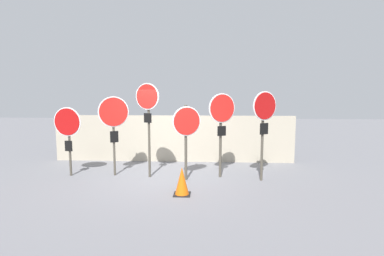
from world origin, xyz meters
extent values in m
plane|color=slate|center=(0.00, 0.00, 0.00)|extent=(40.00, 40.00, 0.00)
cube|color=#A89E89|center=(0.00, 2.06, 0.81)|extent=(8.39, 0.12, 1.62)
cylinder|color=#474238|center=(-2.78, 0.07, 0.95)|extent=(0.07, 0.07, 1.90)
cylinder|color=white|center=(-2.79, 0.01, 1.59)|extent=(0.83, 0.12, 0.83)
cylinder|color=#AD0F0F|center=(-2.79, -0.01, 1.59)|extent=(0.77, 0.11, 0.77)
cube|color=black|center=(-2.79, 0.01, 0.89)|extent=(0.22, 0.05, 0.30)
cylinder|color=#474238|center=(-1.51, 0.18, 1.13)|extent=(0.06, 0.06, 2.26)
cylinder|color=white|center=(-1.49, 0.13, 1.87)|extent=(0.76, 0.48, 0.88)
cylinder|color=red|center=(-1.48, 0.12, 1.87)|extent=(0.71, 0.45, 0.82)
cube|color=black|center=(-1.49, 0.13, 1.15)|extent=(0.21, 0.14, 0.33)
cylinder|color=#474238|center=(-0.46, 0.06, 1.27)|extent=(0.07, 0.07, 2.55)
cylinder|color=white|center=(-0.48, 0.00, 2.31)|extent=(0.70, 0.29, 0.74)
cylinder|color=red|center=(-0.48, -0.02, 2.31)|extent=(0.64, 0.26, 0.68)
cube|color=black|center=(-0.48, 0.00, 1.71)|extent=(0.23, 0.11, 0.27)
cylinder|color=#474238|center=(0.61, -0.19, 1.04)|extent=(0.08, 0.08, 2.08)
cylinder|color=white|center=(0.63, -0.25, 1.64)|extent=(0.74, 0.36, 0.80)
cylinder|color=red|center=(0.64, -0.26, 1.64)|extent=(0.68, 0.33, 0.74)
cylinder|color=#474238|center=(1.57, 0.16, 1.15)|extent=(0.08, 0.08, 2.29)
cylinder|color=white|center=(1.60, 0.10, 1.98)|extent=(0.73, 0.42, 0.82)
cylinder|color=red|center=(1.61, 0.08, 1.98)|extent=(0.68, 0.39, 0.76)
cube|color=black|center=(1.60, 0.10, 1.34)|extent=(0.24, 0.15, 0.28)
cylinder|color=#474238|center=(2.69, -0.13, 1.19)|extent=(0.07, 0.07, 2.38)
cylinder|color=white|center=(2.72, -0.18, 2.06)|extent=(0.68, 0.43, 0.78)
cylinder|color=#AD0F0F|center=(2.73, -0.20, 2.06)|extent=(0.63, 0.39, 0.72)
cube|color=black|center=(2.72, -0.18, 1.44)|extent=(0.24, 0.16, 0.30)
cube|color=black|center=(0.60, -1.41, 0.01)|extent=(0.40, 0.40, 0.02)
cone|color=#E05B0C|center=(0.60, -1.41, 0.34)|extent=(0.33, 0.33, 0.65)
camera|label=1|loc=(1.20, -8.27, 2.40)|focal=28.00mm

